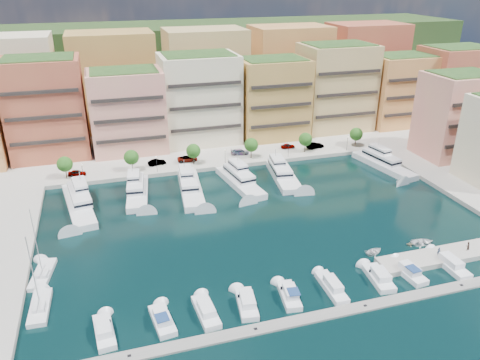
{
  "coord_description": "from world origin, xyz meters",
  "views": [
    {
      "loc": [
        -29.51,
        -80.26,
        47.79
      ],
      "look_at": [
        -2.48,
        9.33,
        6.0
      ],
      "focal_mm": 35.0,
      "sensor_mm": 36.0,
      "label": 1
    }
  ],
  "objects_px": {
    "cruiser_2": "(206,312)",
    "cruiser_4": "(289,295)",
    "person_0": "(439,251)",
    "cruiser_1": "(162,320)",
    "tender_0": "(374,251)",
    "car_2": "(187,159)",
    "sailboat_0": "(40,308)",
    "tender_1": "(410,244)",
    "lamppost_0": "(82,169)",
    "lamppost_4": "(347,141)",
    "car_4": "(288,146)",
    "tree_0": "(65,164)",
    "yacht_2": "(190,186)",
    "car_5": "(315,146)",
    "tender_2": "(423,242)",
    "tender_3": "(477,240)",
    "tree_2": "(193,151)",
    "lamppost_3": "(289,147)",
    "cruiser_5": "(332,287)",
    "cruiser_7": "(408,272)",
    "lamppost_1": "(157,161)",
    "cruiser_6": "(379,278)",
    "person_1": "(468,246)",
    "yacht_1": "(137,191)",
    "cruiser_8": "(449,264)",
    "car_3": "(240,152)",
    "car_1": "(157,162)",
    "lamppost_2": "(225,154)",
    "sailboat_1": "(43,275)",
    "car_0": "(77,173)",
    "yacht_3": "(239,179)",
    "cruiser_3": "(247,304)",
    "yacht_4": "(282,174)",
    "tree_3": "(251,145)",
    "tree_4": "(305,139)",
    "tree_1": "(131,157)",
    "cruiser_0": "(104,332)",
    "tree_5": "(356,134)"
  },
  "relations": [
    {
      "from": "cruiser_1",
      "to": "car_1",
      "type": "relative_size",
      "value": 1.59
    },
    {
      "from": "tender_2",
      "to": "tree_3",
      "type": "bearing_deg",
      "value": 25.05
    },
    {
      "from": "tender_0",
      "to": "car_0",
      "type": "relative_size",
      "value": 0.85
    },
    {
      "from": "cruiser_2",
      "to": "cruiser_3",
      "type": "relative_size",
      "value": 1.04
    },
    {
      "from": "cruiser_8",
      "to": "sailboat_0",
      "type": "height_order",
      "value": "sailboat_0"
    },
    {
      "from": "yacht_1",
      "to": "cruiser_0",
      "type": "height_order",
      "value": "yacht_1"
    },
    {
      "from": "person_1",
      "to": "lamppost_2",
      "type": "bearing_deg",
      "value": -63.19
    },
    {
      "from": "tree_0",
      "to": "lamppost_4",
      "type": "relative_size",
      "value": 1.35
    },
    {
      "from": "lamppost_3",
      "to": "tender_3",
      "type": "height_order",
      "value": "lamppost_3"
    },
    {
      "from": "lamppost_4",
      "to": "sailboat_1",
      "type": "relative_size",
      "value": 0.32
    },
    {
      "from": "yacht_3",
      "to": "yacht_2",
      "type": "bearing_deg",
      "value": -177.65
    },
    {
      "from": "cruiser_2",
      "to": "lamppost_4",
      "type": "bearing_deg",
      "value": 45.89
    },
    {
      "from": "tender_1",
      "to": "car_0",
      "type": "distance_m",
      "value": 79.59
    },
    {
      "from": "yacht_1",
      "to": "car_1",
      "type": "relative_size",
      "value": 3.92
    },
    {
      "from": "tender_2",
      "to": "tender_3",
      "type": "bearing_deg",
      "value": -96.4
    },
    {
      "from": "yacht_2",
      "to": "car_5",
      "type": "bearing_deg",
      "value": 21.73
    },
    {
      "from": "cruiser_2",
      "to": "cruiser_4",
      "type": "height_order",
      "value": "cruiser_4"
    },
    {
      "from": "cruiser_5",
      "to": "cruiser_7",
      "type": "xyz_separation_m",
      "value": [
        14.53,
        -0.01,
        0.02
      ]
    },
    {
      "from": "person_0",
      "to": "cruiser_1",
      "type": "bearing_deg",
      "value": 74.0
    },
    {
      "from": "tender_0",
      "to": "cruiser_1",
      "type": "bearing_deg",
      "value": 83.76
    },
    {
      "from": "tree_5",
      "to": "car_2",
      "type": "relative_size",
      "value": 1.05
    },
    {
      "from": "yacht_4",
      "to": "cruiser_4",
      "type": "relative_size",
      "value": 2.64
    },
    {
      "from": "tender_1",
      "to": "tree_4",
      "type": "bearing_deg",
      "value": 15.15
    },
    {
      "from": "car_3",
      "to": "car_5",
      "type": "distance_m",
      "value": 22.35
    },
    {
      "from": "tender_1",
      "to": "lamppost_0",
      "type": "bearing_deg",
      "value": 66.95
    },
    {
      "from": "yacht_1",
      "to": "cruiser_8",
      "type": "distance_m",
      "value": 67.49
    },
    {
      "from": "sailboat_0",
      "to": "person_1",
      "type": "xyz_separation_m",
      "value": [
        74.02,
        -6.2,
        1.53
      ]
    },
    {
      "from": "yacht_4",
      "to": "sailboat_1",
      "type": "bearing_deg",
      "value": -153.55
    },
    {
      "from": "cruiser_1",
      "to": "cruiser_8",
      "type": "bearing_deg",
      "value": -0.01
    },
    {
      "from": "tender_2",
      "to": "tender_3",
      "type": "distance_m",
      "value": 10.9
    },
    {
      "from": "car_2",
      "to": "sailboat_0",
      "type": "bearing_deg",
      "value": 149.13
    },
    {
      "from": "lamppost_3",
      "to": "car_0",
      "type": "height_order",
      "value": "lamppost_3"
    },
    {
      "from": "tree_2",
      "to": "lamppost_0",
      "type": "bearing_deg",
      "value": -175.3
    },
    {
      "from": "cruiser_2",
      "to": "tender_2",
      "type": "bearing_deg",
      "value": 9.97
    },
    {
      "from": "cruiser_7",
      "to": "car_0",
      "type": "relative_size",
      "value": 1.8
    },
    {
      "from": "lamppost_2",
      "to": "sailboat_0",
      "type": "height_order",
      "value": "sailboat_0"
    },
    {
      "from": "cruiser_6",
      "to": "cruiser_2",
      "type": "bearing_deg",
      "value": -180.0
    },
    {
      "from": "cruiser_3",
      "to": "yacht_3",
      "type": "bearing_deg",
      "value": 74.8
    },
    {
      "from": "tree_1",
      "to": "yacht_4",
      "type": "height_order",
      "value": "tree_1"
    },
    {
      "from": "yacht_1",
      "to": "yacht_4",
      "type": "relative_size",
      "value": 0.94
    },
    {
      "from": "tender_3",
      "to": "car_2",
      "type": "distance_m",
      "value": 71.78
    },
    {
      "from": "lamppost_4",
      "to": "car_4",
      "type": "distance_m",
      "value": 16.87
    },
    {
      "from": "tree_2",
      "to": "tree_4",
      "type": "distance_m",
      "value": 32.0
    },
    {
      "from": "lamppost_2",
      "to": "sailboat_1",
      "type": "bearing_deg",
      "value": -138.23
    },
    {
      "from": "cruiser_6",
      "to": "car_3",
      "type": "xyz_separation_m",
      "value": [
        -6.01,
        61.51,
        1.2
      ]
    },
    {
      "from": "tender_1",
      "to": "person_1",
      "type": "bearing_deg",
      "value": -109.61
    },
    {
      "from": "sailboat_0",
      "to": "yacht_1",
      "type": "bearing_deg",
      "value": 63.48
    },
    {
      "from": "car_3",
      "to": "sailboat_0",
      "type": "bearing_deg",
      "value": 149.67
    },
    {
      "from": "tree_0",
      "to": "sailboat_0",
      "type": "relative_size",
      "value": 0.43
    },
    {
      "from": "lamppost_1",
      "to": "cruiser_6",
      "type": "height_order",
      "value": "lamppost_1"
    }
  ]
}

